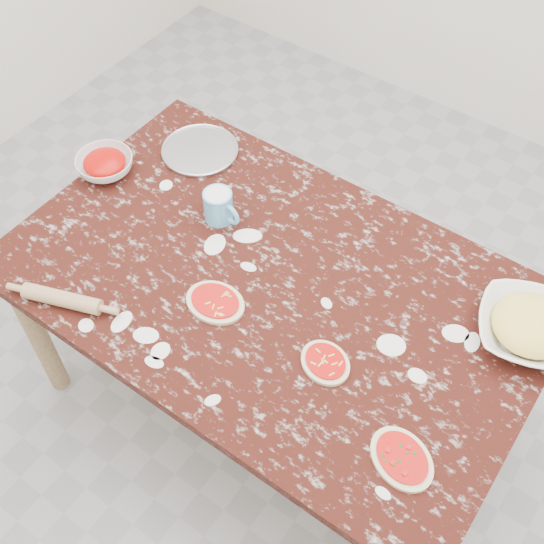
{
  "coord_description": "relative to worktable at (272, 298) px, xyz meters",
  "views": [
    {
      "loc": [
        0.72,
        -1.01,
        2.39
      ],
      "look_at": [
        0.0,
        0.0,
        0.8
      ],
      "focal_mm": 45.29,
      "sensor_mm": 36.0,
      "label": 1
    }
  ],
  "objects": [
    {
      "name": "pizza_tray",
      "position": [
        -0.54,
        0.32,
        0.09
      ],
      "size": [
        0.28,
        0.28,
        0.01
      ],
      "primitive_type": "cylinder",
      "rotation": [
        0.0,
        0.0,
        -0.05
      ],
      "color": "#B2B2B7",
      "rests_on": "worktable"
    },
    {
      "name": "cheese_bowl",
      "position": [
        0.7,
        0.26,
        0.12
      ],
      "size": [
        0.37,
        0.37,
        0.07
      ],
      "primitive_type": "imported",
      "rotation": [
        0.0,
        0.0,
        0.34
      ],
      "color": "white",
      "rests_on": "worktable"
    },
    {
      "name": "pizza_mid",
      "position": [
        0.28,
        -0.14,
        0.09
      ],
      "size": [
        0.18,
        0.17,
        0.02
      ],
      "color": "beige",
      "rests_on": "worktable"
    },
    {
      "name": "flour_mug",
      "position": [
        -0.29,
        0.11,
        0.14
      ],
      "size": [
        0.14,
        0.09,
        0.11
      ],
      "color": "#5CACDE",
      "rests_on": "worktable"
    },
    {
      "name": "pizza_right",
      "position": [
        0.59,
        -0.27,
        0.09
      ],
      "size": [
        0.22,
        0.2,
        0.02
      ],
      "color": "beige",
      "rests_on": "worktable"
    },
    {
      "name": "pizza_left",
      "position": [
        -0.09,
        -0.16,
        0.09
      ],
      "size": [
        0.19,
        0.15,
        0.02
      ],
      "color": "beige",
      "rests_on": "worktable"
    },
    {
      "name": "ground",
      "position": [
        0.0,
        0.0,
        -0.67
      ],
      "size": [
        4.0,
        4.0,
        0.0
      ],
      "primitive_type": "plane",
      "color": "gray"
    },
    {
      "name": "sauce_bowl",
      "position": [
        -0.74,
        0.06,
        0.11
      ],
      "size": [
        0.25,
        0.25,
        0.06
      ],
      "primitive_type": "imported",
      "rotation": [
        0.0,
        0.0,
        -0.33
      ],
      "color": "white",
      "rests_on": "worktable"
    },
    {
      "name": "rolling_pin",
      "position": [
        -0.45,
        -0.42,
        0.11
      ],
      "size": [
        0.24,
        0.13,
        0.05
      ],
      "primitive_type": "cylinder",
      "rotation": [
        0.0,
        1.57,
        0.35
      ],
      "color": "tan",
      "rests_on": "worktable"
    },
    {
      "name": "worktable",
      "position": [
        0.0,
        0.0,
        0.0
      ],
      "size": [
        1.6,
        1.0,
        0.75
      ],
      "color": "black",
      "rests_on": "ground"
    }
  ]
}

